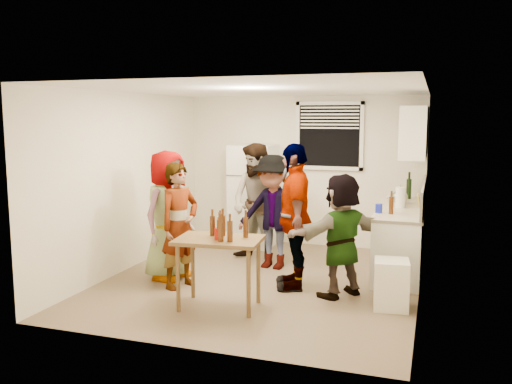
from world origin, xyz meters
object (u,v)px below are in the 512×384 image
(refrigerator, at_px, (254,196))
(guest_back_right, at_px, (273,267))
(beer_bottle_counter, at_px, (391,214))
(wine_bottle, at_px, (408,199))
(kettle, at_px, (399,204))
(guest_grey, at_px, (169,278))
(trash_bin, at_px, (391,287))
(serving_table, at_px, (219,307))
(guest_back_left, at_px, (257,261))
(red_cup, at_px, (219,239))
(guest_stripe, at_px, (181,287))
(blue_cup, at_px, (379,213))
(beer_bottle_table, at_px, (223,236))
(guest_black, at_px, (294,287))
(guest_orange, at_px, (340,295))

(refrigerator, height_order, guest_back_right, refrigerator)
(beer_bottle_counter, bearing_deg, wine_bottle, 84.10)
(kettle, relative_size, guest_grey, 0.15)
(trash_bin, relative_size, serving_table, 0.59)
(serving_table, bearing_deg, guest_back_left, 96.08)
(wine_bottle, bearing_deg, kettle, -100.10)
(red_cup, height_order, guest_stripe, red_cup)
(blue_cup, bearing_deg, serving_table, -133.51)
(beer_bottle_table, xyz_separation_m, guest_stripe, (-0.75, 0.40, -0.81))
(beer_bottle_counter, height_order, guest_grey, beer_bottle_counter)
(wine_bottle, distance_m, blue_cup, 1.45)
(kettle, height_order, wine_bottle, wine_bottle)
(beer_bottle_table, bearing_deg, blue_cup, 43.90)
(guest_grey, bearing_deg, beer_bottle_counter, -61.03)
(kettle, xyz_separation_m, guest_black, (-1.18, -1.57, -0.90))
(serving_table, height_order, guest_back_left, serving_table)
(kettle, bearing_deg, beer_bottle_table, -124.38)
(wine_bottle, distance_m, trash_bin, 2.60)
(kettle, xyz_separation_m, serving_table, (-1.80, -2.53, -0.90))
(wine_bottle, height_order, serving_table, wine_bottle)
(kettle, bearing_deg, trash_bin, -85.60)
(guest_back_left, relative_size, guest_orange, 1.18)
(wine_bottle, distance_m, guest_stripe, 3.80)
(kettle, bearing_deg, guest_back_left, -163.54)
(beer_bottle_table, bearing_deg, trash_bin, 13.34)
(wine_bottle, bearing_deg, guest_black, -121.01)
(red_cup, bearing_deg, guest_grey, 140.77)
(trash_bin, distance_m, beer_bottle_table, 2.00)
(refrigerator, xyz_separation_m, guest_stripe, (-0.16, -2.45, -0.85))
(beer_bottle_table, distance_m, guest_stripe, 1.17)
(trash_bin, relative_size, red_cup, 4.28)
(guest_back_right, bearing_deg, guest_grey, -133.61)
(refrigerator, xyz_separation_m, wine_bottle, (2.50, 0.10, 0.05))
(refrigerator, relative_size, guest_stripe, 1.07)
(trash_bin, relative_size, guest_grey, 0.32)
(wine_bottle, distance_m, guest_back_right, 2.41)
(kettle, relative_size, blue_cup, 2.12)
(blue_cup, distance_m, guest_back_right, 1.74)
(red_cup, bearing_deg, guest_stripe, 142.55)
(beer_bottle_table, xyz_separation_m, red_cup, (0.03, -0.20, 0.00))
(guest_orange, bearing_deg, guest_stripe, -43.29)
(guest_back_right, distance_m, guest_orange, 1.47)
(guest_stripe, bearing_deg, beer_bottle_table, -94.91)
(guest_back_right, bearing_deg, trash_bin, -25.81)
(guest_orange, bearing_deg, wine_bottle, -158.17)
(serving_table, bearing_deg, refrigerator, 101.27)
(refrigerator, relative_size, trash_bin, 3.04)
(guest_stripe, height_order, guest_black, guest_black)
(refrigerator, bearing_deg, red_cup, -78.52)
(guest_back_left, xyz_separation_m, guest_back_right, (0.32, -0.27, 0.00))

